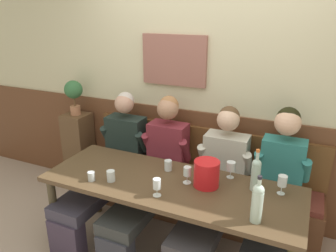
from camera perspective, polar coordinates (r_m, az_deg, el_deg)
The scene contains 20 objects.
room_wall_back at distance 3.28m, azimuth 6.99°, elevation 7.77°, with size 6.80×0.12×2.80m.
wood_wainscot_panel at distance 3.51m, azimuth 6.18°, elevation -6.16°, with size 6.80×0.03×1.09m, color brown.
wall_bench at distance 3.47m, azimuth 4.88°, elevation -11.51°, with size 2.42×0.42×0.94m.
dining_table at distance 2.75m, azimuth 0.33°, elevation -11.39°, with size 2.12×0.76×0.74m.
person_center_left_seat at distance 3.36m, azimuth -10.07°, elevation -6.27°, with size 0.51×1.21×1.27m.
person_right_seat at distance 3.13m, azimuth -2.37°, elevation -7.63°, with size 0.49×1.21×1.28m.
person_center_right_seat at distance 2.94m, azimuth 8.25°, elevation -10.30°, with size 0.51×1.21×1.25m.
person_left_seat at distance 2.86m, azimuth 18.31°, elevation -11.30°, with size 0.47×1.21×1.30m.
ice_bucket at distance 2.63m, azimuth 6.74°, elevation -8.24°, with size 0.20×0.20×0.21m, color red.
wine_bottle_amber_mid at distance 2.63m, azimuth 15.06°, elevation -7.94°, with size 0.07×0.07×0.34m.
wine_bottle_clear_water at distance 2.27m, azimuth 15.31°, elevation -12.64°, with size 0.08×0.08×0.34m.
wine_glass_mid_right at distance 2.49m, azimuth -1.95°, elevation -10.22°, with size 0.06×0.06×0.14m.
wine_glass_right_end at distance 2.66m, azimuth 3.38°, elevation -8.06°, with size 0.07×0.07×0.14m.
wine_glass_left_end at distance 2.65m, azimuth 19.32°, elevation -9.09°, with size 0.07×0.07×0.15m.
wine_glass_by_bottle at distance 2.78m, azimuth 10.92°, elevation -6.98°, with size 0.07×0.07×0.14m.
water_tumbler_left at distance 2.87m, azimuth 0.03°, elevation -6.87°, with size 0.07×0.07×0.09m, color silver.
water_tumbler_right at distance 2.74m, azimuth -9.93°, elevation -8.58°, with size 0.07×0.07×0.09m, color silver.
water_tumbler_center at distance 2.79m, azimuth -13.22°, elevation -8.53°, with size 0.06×0.06×0.08m, color silver.
corner_pedestal at distance 4.09m, azimuth -15.17°, elevation -4.19°, with size 0.28×0.28×0.92m, color brown.
potted_plant at distance 3.86m, azimuth -16.13°, elevation 5.64°, with size 0.21×0.21×0.40m.
Camera 1 is at (0.96, -1.98, 2.09)m, focal length 34.95 mm.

